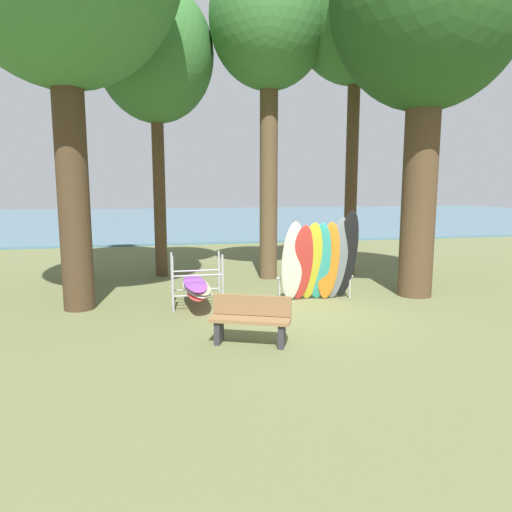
{
  "coord_description": "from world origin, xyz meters",
  "views": [
    {
      "loc": [
        -3.21,
        -9.53,
        2.75
      ],
      "look_at": [
        -0.89,
        1.23,
        1.1
      ],
      "focal_mm": 32.68,
      "sensor_mm": 36.0,
      "label": 1
    }
  ],
  "objects": [
    {
      "name": "ground_plane",
      "position": [
        0.0,
        0.0,
        0.0
      ],
      "size": [
        80.0,
        80.0,
        0.0
      ],
      "primitive_type": "plane",
      "color": "#60663D"
    },
    {
      "name": "lake_water",
      "position": [
        0.0,
        30.53,
        0.05
      ],
      "size": [
        80.0,
        36.0,
        0.1
      ],
      "primitive_type": "cube",
      "color": "#477084",
      "rests_on": "ground"
    },
    {
      "name": "tree_foreground_right",
      "position": [
        3.18,
        0.95,
        7.05
      ],
      "size": [
        4.63,
        4.63,
        9.86
      ],
      "color": "#4C3823",
      "rests_on": "ground"
    },
    {
      "name": "tree_mid_behind",
      "position": [
        0.08,
        3.96,
        7.26
      ],
      "size": [
        3.39,
        3.39,
        9.37
      ],
      "color": "brown",
      "rests_on": "ground"
    },
    {
      "name": "tree_far_left_back",
      "position": [
        -3.07,
        5.02,
        6.5
      ],
      "size": [
        3.4,
        3.4,
        8.52
      ],
      "color": "#4C3823",
      "rests_on": "ground"
    },
    {
      "name": "tree_far_right_back",
      "position": [
        -5.56,
        4.8,
        7.5
      ],
      "size": [
        3.71,
        3.71,
        9.79
      ],
      "color": "#42301E",
      "rests_on": "ground"
    },
    {
      "name": "tree_deep_back",
      "position": [
        2.57,
        3.68,
        7.77
      ],
      "size": [
        3.77,
        3.77,
        10.0
      ],
      "color": "#4C3823",
      "rests_on": "ground"
    },
    {
      "name": "leaning_board_pile",
      "position": [
        0.58,
        0.79,
        0.99
      ],
      "size": [
        1.92,
        0.9,
        2.22
      ],
      "color": "white",
      "rests_on": "ground"
    },
    {
      "name": "board_storage_rack",
      "position": [
        -2.34,
        0.92,
        0.5
      ],
      "size": [
        1.15,
        2.13,
        1.25
      ],
      "color": "#9EA0A5",
      "rests_on": "ground"
    },
    {
      "name": "park_bench",
      "position": [
        -1.64,
        -1.8,
        0.45
      ],
      "size": [
        1.45,
        0.92,
        0.85
      ],
      "color": "#2D2D33",
      "rests_on": "ground"
    }
  ]
}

